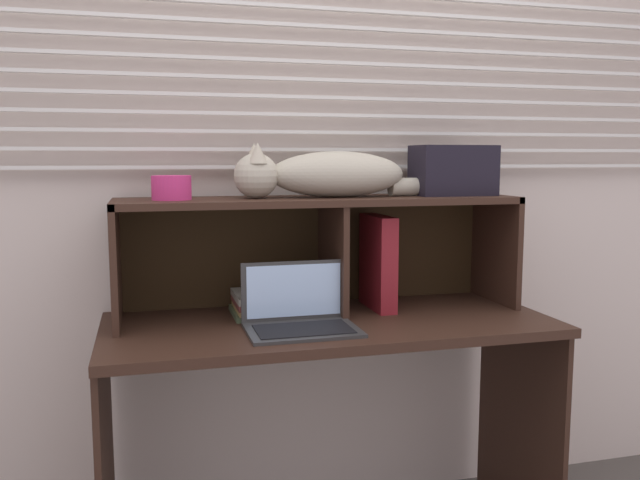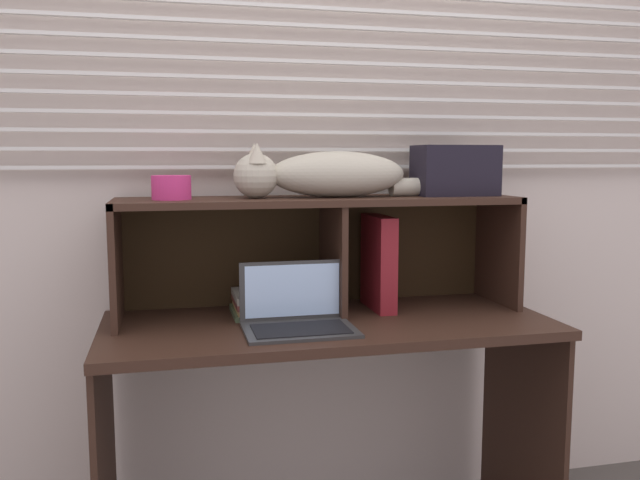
% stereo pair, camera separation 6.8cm
% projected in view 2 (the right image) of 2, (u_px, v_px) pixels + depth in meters
% --- Properties ---
extents(back_panel_with_blinds, '(4.40, 0.08, 2.50)m').
position_uv_depth(back_panel_with_blinds, '(306.00, 165.00, 2.33)').
color(back_panel_with_blinds, beige).
rests_on(back_panel_with_blinds, ground).
extents(desk, '(1.40, 0.59, 0.77)m').
position_uv_depth(desk, '(329.00, 368.00, 2.08)').
color(desk, '#341F16').
rests_on(desk, ground).
extents(hutch_shelf_unit, '(1.31, 0.33, 0.38)m').
position_uv_depth(hutch_shelf_unit, '(319.00, 230.00, 2.18)').
color(hutch_shelf_unit, '#341F16').
rests_on(hutch_shelf_unit, desk).
extents(cat, '(0.80, 0.18, 0.18)m').
position_uv_depth(cat, '(327.00, 175.00, 2.13)').
color(cat, '#B3AC97').
rests_on(cat, hutch_shelf_unit).
extents(laptop, '(0.33, 0.23, 0.19)m').
position_uv_depth(laptop, '(297.00, 316.00, 1.96)').
color(laptop, '#323232').
rests_on(laptop, desk).
extents(binder_upright, '(0.06, 0.23, 0.32)m').
position_uv_depth(binder_upright, '(379.00, 262.00, 2.21)').
color(binder_upright, maroon).
rests_on(binder_upright, desk).
extents(book_stack, '(0.17, 0.21, 0.08)m').
position_uv_depth(book_stack, '(258.00, 303.00, 2.13)').
color(book_stack, '#4B5D3E').
rests_on(book_stack, desk).
extents(small_basket, '(0.12, 0.12, 0.07)m').
position_uv_depth(small_basket, '(171.00, 188.00, 2.02)').
color(small_basket, '#CD3075').
rests_on(small_basket, hutch_shelf_unit).
extents(storage_box, '(0.27, 0.16, 0.17)m').
position_uv_depth(storage_box, '(455.00, 171.00, 2.23)').
color(storage_box, black).
rests_on(storage_box, hutch_shelf_unit).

